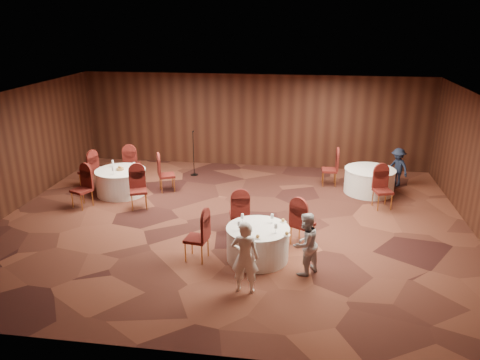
# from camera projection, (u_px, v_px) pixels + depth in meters

# --- Properties ---
(ground) EXTENTS (12.00, 12.00, 0.00)m
(ground) POSITION_uv_depth(u_px,v_px,m) (231.00, 222.00, 12.08)
(ground) COLOR black
(ground) RESTS_ON ground
(room_shell) EXTENTS (12.00, 12.00, 12.00)m
(room_shell) POSITION_uv_depth(u_px,v_px,m) (231.00, 149.00, 11.43)
(room_shell) COLOR silver
(room_shell) RESTS_ON ground
(table_main) EXTENTS (1.37, 1.37, 0.74)m
(table_main) POSITION_uv_depth(u_px,v_px,m) (258.00, 243.00, 10.15)
(table_main) COLOR white
(table_main) RESTS_ON ground
(table_left) EXTENTS (1.48, 1.48, 0.74)m
(table_left) POSITION_uv_depth(u_px,v_px,m) (121.00, 182.00, 13.92)
(table_left) COLOR white
(table_left) RESTS_ON ground
(table_right) EXTENTS (1.49, 1.49, 0.74)m
(table_right) POSITION_uv_depth(u_px,v_px,m) (369.00, 181.00, 14.01)
(table_right) COLOR white
(table_right) RESTS_ON ground
(chairs_main) EXTENTS (2.91, 2.04, 1.00)m
(chairs_main) POSITION_uv_depth(u_px,v_px,m) (247.00, 225.00, 10.74)
(chairs_main) COLOR #400E0C
(chairs_main) RESTS_ON ground
(chairs_left) EXTENTS (3.16, 3.10, 1.00)m
(chairs_left) POSITION_uv_depth(u_px,v_px,m) (122.00, 178.00, 13.88)
(chairs_left) COLOR #400E0C
(chairs_left) RESTS_ON ground
(chairs_right) EXTENTS (1.98, 2.29, 1.00)m
(chairs_right) POSITION_uv_depth(u_px,v_px,m) (354.00, 180.00, 13.72)
(chairs_right) COLOR #400E0C
(chairs_right) RESTS_ON ground
(tabletop_main) EXTENTS (1.13, 1.03, 0.22)m
(tabletop_main) POSITION_uv_depth(u_px,v_px,m) (265.00, 226.00, 9.88)
(tabletop_main) COLOR silver
(tabletop_main) RESTS_ON table_main
(tabletop_left) EXTENTS (0.80, 0.72, 0.22)m
(tabletop_left) POSITION_uv_depth(u_px,v_px,m) (120.00, 167.00, 13.77)
(tabletop_left) COLOR silver
(tabletop_left) RESTS_ON table_left
(tabletop_right) EXTENTS (0.08, 0.08, 0.22)m
(tabletop_right) POSITION_uv_depth(u_px,v_px,m) (380.00, 167.00, 13.56)
(tabletop_right) COLOR silver
(tabletop_right) RESTS_ON table_right
(mic_stand) EXTENTS (0.24, 0.24, 1.51)m
(mic_stand) POSITION_uv_depth(u_px,v_px,m) (194.00, 163.00, 15.55)
(mic_stand) COLOR black
(mic_stand) RESTS_ON ground
(woman_a) EXTENTS (0.54, 0.36, 1.46)m
(woman_a) POSITION_uv_depth(u_px,v_px,m) (245.00, 257.00, 8.82)
(woman_a) COLOR white
(woman_a) RESTS_ON ground
(woman_b) EXTENTS (0.81, 0.82, 1.34)m
(woman_b) POSITION_uv_depth(u_px,v_px,m) (305.00, 244.00, 9.48)
(woman_b) COLOR #B5B4BA
(woman_b) RESTS_ON ground
(man_c) EXTENTS (0.85, 0.89, 1.21)m
(man_c) POSITION_uv_depth(u_px,v_px,m) (398.00, 167.00, 14.51)
(man_c) COLOR black
(man_c) RESTS_ON ground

